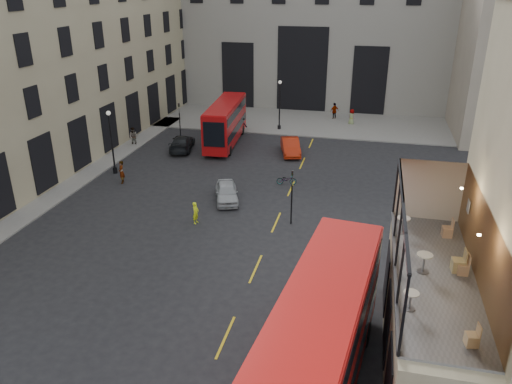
% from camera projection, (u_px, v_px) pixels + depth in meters
% --- Properties ---
extents(ground, '(140.00, 140.00, 0.00)m').
position_uv_depth(ground, '(268.00, 344.00, 22.33)').
color(ground, black).
rests_on(ground, ground).
extents(host_frontage, '(3.00, 11.00, 4.50)m').
position_uv_depth(host_frontage, '(427.00, 324.00, 20.08)').
color(host_frontage, tan).
rests_on(host_frontage, ground).
extents(cafe_floor, '(3.00, 10.00, 0.10)m').
position_uv_depth(cafe_floor, '(435.00, 275.00, 19.17)').
color(cafe_floor, slate).
rests_on(cafe_floor, host_frontage).
extents(building_left, '(14.60, 50.60, 22.00)m').
position_uv_depth(building_left, '(2.00, 27.00, 41.44)').
color(building_left, tan).
rests_on(building_left, ground).
extents(gateway, '(35.00, 10.60, 18.00)m').
position_uv_depth(gateway, '(309.00, 28.00, 62.65)').
color(gateway, gray).
rests_on(gateway, ground).
extents(pavement_far, '(40.00, 12.00, 0.12)m').
position_uv_depth(pavement_far, '(286.00, 120.00, 57.58)').
color(pavement_far, slate).
rests_on(pavement_far, ground).
extents(pavement_left, '(8.00, 48.00, 0.12)m').
position_uv_depth(pavement_left, '(17.00, 194.00, 37.69)').
color(pavement_left, slate).
rests_on(pavement_left, ground).
extents(traffic_light_near, '(0.16, 0.20, 3.80)m').
position_uv_depth(traffic_light_near, '(292.00, 190.00, 32.33)').
color(traffic_light_near, black).
rests_on(traffic_light_near, ground).
extents(traffic_light_far, '(0.16, 0.20, 3.80)m').
position_uv_depth(traffic_light_far, '(179.00, 117.00, 49.60)').
color(traffic_light_far, black).
rests_on(traffic_light_far, ground).
extents(street_lamp_a, '(0.36, 0.36, 5.33)m').
position_uv_depth(street_lamp_a, '(112.00, 146.00, 41.08)').
color(street_lamp_a, black).
rests_on(street_lamp_a, ground).
extents(street_lamp_b, '(0.36, 0.36, 5.33)m').
position_uv_depth(street_lamp_b, '(280.00, 108.00, 53.09)').
color(street_lamp_b, black).
rests_on(street_lamp_b, ground).
extents(bus_near, '(4.23, 12.60, 4.93)m').
position_uv_depth(bus_near, '(319.00, 344.00, 18.20)').
color(bus_near, red).
rests_on(bus_near, ground).
extents(bus_far, '(3.21, 10.44, 4.10)m').
position_uv_depth(bus_far, '(226.00, 121.00, 48.67)').
color(bus_far, '#A40B0D').
rests_on(bus_far, ground).
extents(car_a, '(2.82, 4.25, 1.34)m').
position_uv_depth(car_a, '(227.00, 192.00, 36.53)').
color(car_a, '#A8ADB1').
rests_on(car_a, ground).
extents(car_b, '(2.67, 4.66, 1.45)m').
position_uv_depth(car_b, '(291.00, 146.00, 46.34)').
color(car_b, '#AF220A').
rests_on(car_b, ground).
extents(car_c, '(2.84, 5.04, 1.38)m').
position_uv_depth(car_c, '(182.00, 143.00, 47.50)').
color(car_c, black).
rests_on(car_c, ground).
extents(bicycle, '(1.64, 0.80, 0.83)m').
position_uv_depth(bicycle, '(287.00, 180.00, 39.53)').
color(bicycle, gray).
rests_on(bicycle, ground).
extents(cyclist, '(0.44, 0.60, 1.52)m').
position_uv_depth(cyclist, '(196.00, 213.00, 33.11)').
color(cyclist, '#E6FF1A').
rests_on(cyclist, ground).
extents(pedestrian_a, '(0.91, 0.71, 1.84)m').
position_uv_depth(pedestrian_a, '(134.00, 137.00, 48.55)').
color(pedestrian_a, gray).
rests_on(pedestrian_a, ground).
extents(pedestrian_b, '(1.35, 1.21, 1.82)m').
position_uv_depth(pedestrian_b, '(242.00, 125.00, 52.34)').
color(pedestrian_b, gray).
rests_on(pedestrian_b, ground).
extents(pedestrian_c, '(1.20, 1.07, 1.95)m').
position_uv_depth(pedestrian_c, '(334.00, 111.00, 57.67)').
color(pedestrian_c, gray).
rests_on(pedestrian_c, ground).
extents(pedestrian_d, '(1.02, 0.99, 1.77)m').
position_uv_depth(pedestrian_d, '(352.00, 117.00, 55.62)').
color(pedestrian_d, gray).
rests_on(pedestrian_d, ground).
extents(pedestrian_e, '(0.66, 0.79, 1.85)m').
position_uv_depth(pedestrian_e, '(121.00, 172.00, 39.63)').
color(pedestrian_e, gray).
rests_on(pedestrian_e, ground).
extents(cafe_table_near, '(0.54, 0.54, 0.67)m').
position_uv_depth(cafe_table_near, '(411.00, 298.00, 16.98)').
color(cafe_table_near, silver).
rests_on(cafe_table_near, cafe_floor).
extents(cafe_table_mid, '(0.61, 0.61, 0.77)m').
position_uv_depth(cafe_table_mid, '(424.00, 260.00, 19.13)').
color(cafe_table_mid, silver).
rests_on(cafe_table_mid, cafe_floor).
extents(cafe_table_far, '(0.59, 0.59, 0.73)m').
position_uv_depth(cafe_table_far, '(403.00, 223.00, 22.13)').
color(cafe_table_far, silver).
rests_on(cafe_table_far, cafe_floor).
extents(cafe_chair_a, '(0.43, 0.43, 0.75)m').
position_uv_depth(cafe_chair_a, '(472.00, 339.00, 15.37)').
color(cafe_chair_a, '#DCB67F').
rests_on(cafe_chair_a, cafe_floor).
extents(cafe_chair_b, '(0.42, 0.42, 0.82)m').
position_uv_depth(cafe_chair_b, '(463.00, 268.00, 19.09)').
color(cafe_chair_b, tan).
rests_on(cafe_chair_b, cafe_floor).
extents(cafe_chair_c, '(0.51, 0.51, 0.96)m').
position_uv_depth(cafe_chair_c, '(458.00, 265.00, 19.26)').
color(cafe_chair_c, tan).
rests_on(cafe_chair_c, cafe_floor).
extents(cafe_chair_d, '(0.45, 0.45, 0.84)m').
position_uv_depth(cafe_chair_d, '(447.00, 231.00, 21.88)').
color(cafe_chair_d, tan).
rests_on(cafe_chair_d, cafe_floor).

